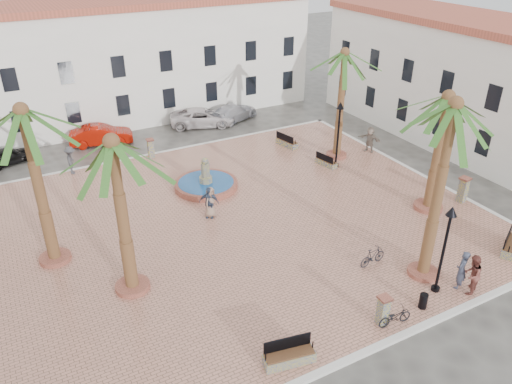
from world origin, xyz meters
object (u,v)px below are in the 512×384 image
palm_ne (344,64)px  bicycle_a (395,317)px  cyclist_a (462,270)px  pedestrian_fountain_a (210,202)px  bench_ne (287,142)px  fountain (206,183)px  car_black (8,156)px  palm_sw (114,161)px  palm_e (446,112)px  lamppost_s (447,235)px  bench_se (511,245)px  bicycle_b (373,256)px  cyclist_b (472,275)px  pedestrian_east (370,139)px  pedestrian_fountain_b (209,202)px  car_red (101,135)px  bollard_se (383,310)px  palm_nw (25,129)px  car_silver (234,112)px  bench_s (289,357)px  pedestrian_north (71,160)px  litter_bin (423,301)px  bollard_e (463,189)px  palm_s (452,124)px  bench_e (326,162)px  bollard_n (151,148)px  car_white (202,117)px

palm_ne → bicycle_a: size_ratio=4.99×
cyclist_a → pedestrian_fountain_a: size_ratio=1.06×
pedestrian_fountain_a → bench_ne: bearing=5.2°
fountain → car_black: size_ratio=1.10×
palm_sw → palm_e: (17.05, -1.01, -0.48)m
pedestrian_fountain_a → lamppost_s: bearing=-90.7°
palm_sw → bench_se: size_ratio=3.67×
bicycle_b → pedestrian_fountain_a: bearing=27.6°
bench_ne → cyclist_b: (-1.54, -18.05, 0.68)m
lamppost_s → pedestrian_east: bearing=61.3°
pedestrian_fountain_a → pedestrian_fountain_b: size_ratio=0.96×
palm_e → car_red: 24.23m
bicycle_b → pedestrian_east: size_ratio=0.83×
bollard_se → pedestrian_fountain_b: bearing=104.2°
bollard_se → cyclist_b: 4.76m
bicycle_b → palm_nw: bearing=55.3°
palm_sw → palm_nw: bearing=124.8°
car_black → car_silver: car_silver is taller
bench_s → car_red: (-1.14, 24.90, 0.31)m
bicycle_b → pedestrian_north: 20.27m
cyclist_a → car_red: bearing=-86.5°
bicycle_a → bicycle_b: bearing=-21.3°
bollard_se → pedestrian_fountain_a: pedestrian_fountain_a is taller
pedestrian_north → pedestrian_east: (19.47, -6.40, 0.00)m
car_silver → litter_bin: bearing=148.2°
palm_e → bollard_e: size_ratio=4.49×
palm_s → bench_e: bearing=76.1°
bench_e → bollard_n: size_ratio=1.22×
bollard_se → bollard_e: (11.00, 5.73, 0.10)m
fountain → palm_nw: size_ratio=0.49×
lamppost_s → car_silver: bearing=85.6°
palm_e → pedestrian_north: bearing=139.9°
bicycle_b → pedestrian_east: bearing=-44.0°
bench_ne → litter_bin: bearing=154.6°
palm_nw → bench_se: palm_nw is taller
litter_bin → bollard_se: bearing=178.2°
palm_s → litter_bin: size_ratio=12.37×
cyclist_a → bicycle_a: 4.26m
palm_ne → bench_e: (-1.58, -0.95, -6.23)m
bollard_se → car_black: 27.27m
palm_e → bench_e: (-1.82, 7.55, -5.57)m
bench_s → pedestrian_east: (15.43, 14.08, 0.64)m
fountain → bicycle_b: size_ratio=2.54×
cyclist_a → bicycle_b: bearing=-72.8°
bollard_n → pedestrian_east: pedestrian_east is taller
bench_se → pedestrian_fountain_b: (-11.99, 10.13, 0.64)m
bicycle_b → car_white: size_ratio=0.30×
bollard_n → car_silver: 9.65m
palm_ne → bench_s: bearing=-131.6°
palm_ne → pedestrian_fountain_a: bearing=-163.1°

